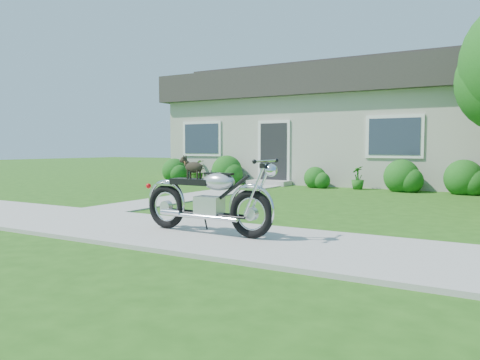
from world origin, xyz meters
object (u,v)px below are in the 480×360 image
Objects in this scene: motorcycle_with_dog at (209,199)px; potted_plant_right at (358,178)px; house at (344,124)px; potted_plant_left at (196,171)px.

potted_plant_right is at bearing 93.60° from motorcycle_with_dog.
house is 12.21m from motorcycle_with_dog.
house is at bearing 114.16° from potted_plant_right.
house is 5.90m from potted_plant_left.
potted_plant_right is (1.55, -3.44, -1.80)m from house.
potted_plant_left is at bearing 180.00° from potted_plant_right.
potted_plant_left is at bearing -142.33° from house.
potted_plant_left is 1.13× the size of potted_plant_right.
motorcycle_with_dog is (1.82, -11.97, -1.62)m from house.
potted_plant_right is 0.32× the size of motorcycle_with_dog.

